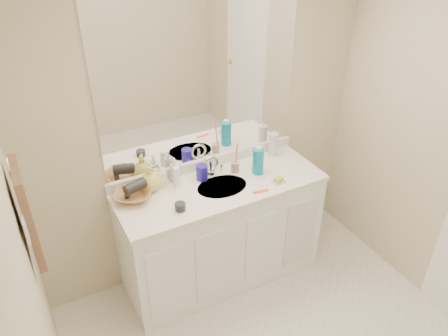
% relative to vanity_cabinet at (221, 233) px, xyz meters
% --- Properties ---
extents(wall_back, '(2.60, 0.02, 2.40)m').
position_rel_vanity_cabinet_xyz_m(wall_back, '(0.00, 0.28, 0.77)').
color(wall_back, beige).
rests_on(wall_back, floor).
extents(vanity_cabinet, '(1.50, 0.55, 0.85)m').
position_rel_vanity_cabinet_xyz_m(vanity_cabinet, '(0.00, 0.00, 0.00)').
color(vanity_cabinet, white).
rests_on(vanity_cabinet, floor).
extents(countertop, '(1.52, 0.57, 0.03)m').
position_rel_vanity_cabinet_xyz_m(countertop, '(0.00, 0.00, 0.44)').
color(countertop, white).
rests_on(countertop, vanity_cabinet).
extents(backsplash, '(1.52, 0.03, 0.08)m').
position_rel_vanity_cabinet_xyz_m(backsplash, '(0.00, 0.26, 0.50)').
color(backsplash, white).
rests_on(backsplash, countertop).
extents(sink_basin, '(0.37, 0.37, 0.02)m').
position_rel_vanity_cabinet_xyz_m(sink_basin, '(0.00, -0.02, 0.44)').
color(sink_basin, beige).
rests_on(sink_basin, countertop).
extents(faucet, '(0.02, 0.02, 0.11)m').
position_rel_vanity_cabinet_xyz_m(faucet, '(0.00, 0.16, 0.51)').
color(faucet, silver).
rests_on(faucet, countertop).
extents(mirror, '(1.48, 0.01, 1.20)m').
position_rel_vanity_cabinet_xyz_m(mirror, '(0.00, 0.27, 1.14)').
color(mirror, white).
rests_on(mirror, wall_back).
extents(blue_mug, '(0.09, 0.09, 0.11)m').
position_rel_vanity_cabinet_xyz_m(blue_mug, '(-0.08, 0.13, 0.51)').
color(blue_mug, '#20169C').
rests_on(blue_mug, countertop).
extents(tan_cup, '(0.08, 0.08, 0.08)m').
position_rel_vanity_cabinet_xyz_m(tan_cup, '(0.18, 0.10, 0.50)').
color(tan_cup, tan).
rests_on(tan_cup, countertop).
extents(toothbrush, '(0.02, 0.04, 0.20)m').
position_rel_vanity_cabinet_xyz_m(toothbrush, '(0.19, 0.10, 0.60)').
color(toothbrush, '#FF436C').
rests_on(toothbrush, tan_cup).
extents(mouthwash_bottle, '(0.10, 0.10, 0.20)m').
position_rel_vanity_cabinet_xyz_m(mouthwash_bottle, '(0.32, 0.01, 0.55)').
color(mouthwash_bottle, '#0E88AC').
rests_on(mouthwash_bottle, countertop).
extents(clear_pump_bottle, '(0.08, 0.08, 0.19)m').
position_rel_vanity_cabinet_xyz_m(clear_pump_bottle, '(0.57, 0.18, 0.55)').
color(clear_pump_bottle, silver).
rests_on(clear_pump_bottle, countertop).
extents(soap_dish, '(0.10, 0.08, 0.01)m').
position_rel_vanity_cabinet_xyz_m(soap_dish, '(0.39, -0.16, 0.46)').
color(soap_dish, silver).
rests_on(soap_dish, countertop).
extents(green_soap, '(0.08, 0.07, 0.02)m').
position_rel_vanity_cabinet_xyz_m(green_soap, '(0.39, -0.16, 0.48)').
color(green_soap, '#9BD834').
rests_on(green_soap, soap_dish).
extents(orange_comb, '(0.12, 0.04, 0.00)m').
position_rel_vanity_cabinet_xyz_m(orange_comb, '(0.21, -0.21, 0.46)').
color(orange_comb, '#FF521A').
rests_on(orange_comb, countertop).
extents(dark_jar, '(0.10, 0.10, 0.05)m').
position_rel_vanity_cabinet_xyz_m(dark_jar, '(-0.37, -0.13, 0.48)').
color(dark_jar, '#25262A').
rests_on(dark_jar, countertop).
extents(extra_white_bottle, '(0.05, 0.05, 0.15)m').
position_rel_vanity_cabinet_xyz_m(extra_white_bottle, '(-0.28, 0.13, 0.53)').
color(extra_white_bottle, white).
rests_on(extra_white_bottle, countertop).
extents(soap_bottle_white, '(0.08, 0.08, 0.19)m').
position_rel_vanity_cabinet_xyz_m(soap_bottle_white, '(-0.26, 0.21, 0.55)').
color(soap_bottle_white, white).
rests_on(soap_bottle_white, countertop).
extents(soap_bottle_cream, '(0.10, 0.10, 0.18)m').
position_rel_vanity_cabinet_xyz_m(soap_bottle_cream, '(-0.38, 0.20, 0.55)').
color(soap_bottle_cream, '#F7F0C9').
rests_on(soap_bottle_cream, countertop).
extents(soap_bottle_yellow, '(0.19, 0.19, 0.18)m').
position_rel_vanity_cabinet_xyz_m(soap_bottle_yellow, '(-0.46, 0.18, 0.55)').
color(soap_bottle_yellow, '#E1DB57').
rests_on(soap_bottle_yellow, countertop).
extents(wicker_basket, '(0.34, 0.34, 0.06)m').
position_rel_vanity_cabinet_xyz_m(wicker_basket, '(-0.60, 0.14, 0.49)').
color(wicker_basket, '#AE7646').
rests_on(wicker_basket, countertop).
extents(hair_dryer, '(0.17, 0.12, 0.08)m').
position_rel_vanity_cabinet_xyz_m(hair_dryer, '(-0.58, 0.14, 0.54)').
color(hair_dryer, black).
rests_on(hair_dryer, wicker_basket).
extents(towel_ring, '(0.01, 0.11, 0.11)m').
position_rel_vanity_cabinet_xyz_m(towel_ring, '(-1.27, -0.25, 1.12)').
color(towel_ring, silver).
rests_on(towel_ring, wall_left).
extents(hand_towel, '(0.04, 0.32, 0.55)m').
position_rel_vanity_cabinet_xyz_m(hand_towel, '(-1.25, -0.25, 0.82)').
color(hand_towel, brown).
rests_on(hand_towel, towel_ring).
extents(switch_plate, '(0.01, 0.08, 0.13)m').
position_rel_vanity_cabinet_xyz_m(switch_plate, '(-1.27, -0.45, 0.88)').
color(switch_plate, white).
rests_on(switch_plate, wall_left).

